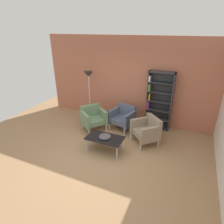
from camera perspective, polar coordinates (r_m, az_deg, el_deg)
name	(u,v)px	position (r m, az deg, el deg)	size (l,w,h in m)	color
ground_plane	(99,157)	(5.11, -3.93, -13.36)	(8.32, 8.32, 0.00)	#9E7751
brick_back_panel	(131,81)	(6.54, 5.74, 9.36)	(6.40, 0.12, 2.90)	#B2664C
bookshelf_tall	(158,101)	(6.28, 13.73, 3.31)	(0.80, 0.30, 1.90)	#333338
coffee_table_low	(105,139)	(5.15, -2.17, -8.02)	(1.00, 0.56, 0.40)	black
decorative_bowl	(105,136)	(5.11, -2.19, -7.39)	(0.32, 0.32, 0.05)	#4C4C51
armchair_near_window	(147,130)	(5.55, 10.51, -5.32)	(0.95, 0.95, 0.78)	gray
armchair_corner_red	(123,117)	(6.22, 3.37, -1.53)	(0.85, 0.80, 0.78)	#4C566B
armchair_spare_guest	(93,117)	(6.21, -5.73, -1.65)	(0.94, 0.95, 0.78)	slate
floor_lamp_torchiere	(89,80)	(6.69, -7.03, 9.61)	(0.32, 0.32, 1.74)	silver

